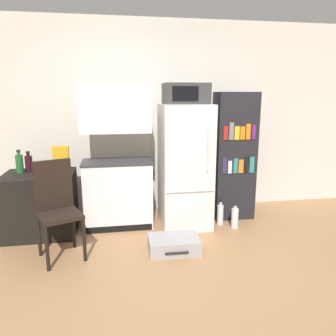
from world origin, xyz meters
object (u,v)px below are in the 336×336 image
object	(u,v)px
bottle_wine_dark	(29,163)
kitchen_hutch	(117,163)
microwave	(186,94)
suitcase_large_flat	(174,244)
side_table	(41,204)
bottle_clear_short	(38,172)
chair	(56,202)
refrigerator	(185,166)
cereal_box	(61,158)
water_bottle_middle	(235,217)
bookshelf	(234,156)
bottle_green_tall	(19,163)
water_bottle_front	(220,214)

from	to	relation	value
bottle_wine_dark	kitchen_hutch	bearing A→B (deg)	-1.46
microwave	suitcase_large_flat	size ratio (longest dim) A/B	0.96
side_table	kitchen_hutch	xyz separation A→B (m)	(0.93, 0.10, 0.45)
bottle_clear_short	chair	world-z (taller)	chair
side_table	chair	world-z (taller)	chair
microwave	bottle_clear_short	bearing A→B (deg)	-171.23
refrigerator	cereal_box	xyz separation A→B (m)	(-1.53, 0.14, 0.12)
chair	water_bottle_middle	distance (m)	2.19
bottle_clear_short	refrigerator	bearing A→B (deg)	8.82
side_table	refrigerator	distance (m)	1.83
bookshelf	water_bottle_middle	bearing A→B (deg)	-104.82
refrigerator	bookshelf	bearing A→B (deg)	12.61
chair	bookshelf	bearing A→B (deg)	-3.20
side_table	bottle_clear_short	xyz separation A→B (m)	(0.06, -0.26, 0.45)
bottle_green_tall	refrigerator	bearing A→B (deg)	-2.04
microwave	water_bottle_middle	bearing A→B (deg)	-21.02
cereal_box	water_bottle_front	world-z (taller)	cereal_box
refrigerator	side_table	bearing A→B (deg)	-179.87
bottle_green_tall	cereal_box	size ratio (longest dim) A/B	0.94
bookshelf	suitcase_large_flat	size ratio (longest dim) A/B	3.07
bottle_wine_dark	bookshelf	bearing A→B (deg)	0.79
bottle_wine_dark	chair	xyz separation A→B (m)	(0.42, -0.75, -0.27)
chair	cereal_box	bearing A→B (deg)	70.25
bookshelf	refrigerator	bearing A→B (deg)	-167.39
side_table	water_bottle_front	xyz separation A→B (m)	(2.25, -0.10, -0.23)
bottle_clear_short	chair	bearing A→B (deg)	-57.08
bottle_wine_dark	bottle_green_tall	world-z (taller)	bottle_green_tall
bottle_wine_dark	water_bottle_middle	size ratio (longest dim) A/B	0.78
kitchen_hutch	water_bottle_front	bearing A→B (deg)	-8.90
side_table	bottle_clear_short	world-z (taller)	bottle_clear_short
water_bottle_front	cereal_box	bearing A→B (deg)	172.89
bottle_green_tall	side_table	bearing A→B (deg)	-19.05
bottle_green_tall	cereal_box	xyz separation A→B (m)	(0.47, 0.07, 0.03)
bottle_green_tall	suitcase_large_flat	distance (m)	2.07
bottle_clear_short	suitcase_large_flat	bearing A→B (deg)	-18.57
microwave	kitchen_hutch	bearing A→B (deg)	173.44
microwave	cereal_box	xyz separation A→B (m)	(-1.53, 0.14, -0.78)
bottle_wine_dark	suitcase_large_flat	distance (m)	2.01
bottle_wine_dark	suitcase_large_flat	xyz separation A→B (m)	(1.63, -0.88, -0.78)
refrigerator	bottle_green_tall	distance (m)	2.01
kitchen_hutch	bottle_green_tall	world-z (taller)	kitchen_hutch
water_bottle_front	microwave	bearing A→B (deg)	166.84
microwave	water_bottle_middle	world-z (taller)	microwave
bottle_green_tall	chair	bearing A→B (deg)	-53.71
suitcase_large_flat	water_bottle_middle	bearing A→B (deg)	31.73
bottle_clear_short	suitcase_large_flat	world-z (taller)	bottle_clear_short
bottle_green_tall	bottle_clear_short	world-z (taller)	bottle_green_tall
microwave	water_bottle_front	size ratio (longest dim) A/B	1.57
side_table	water_bottle_front	size ratio (longest dim) A/B	2.40
bottle_green_tall	water_bottle_front	distance (m)	2.58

